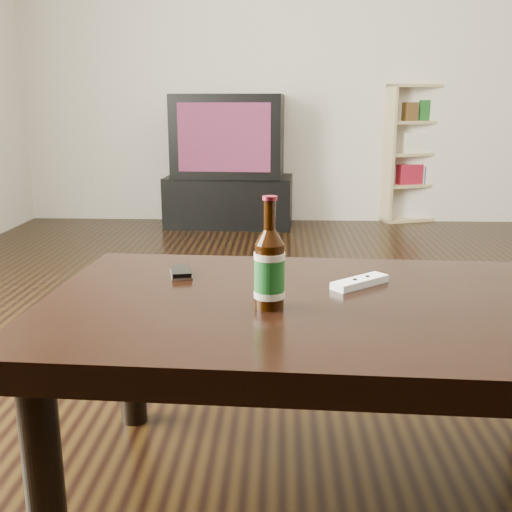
{
  "coord_description": "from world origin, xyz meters",
  "views": [
    {
      "loc": [
        -0.36,
        -2.05,
        0.96
      ],
      "look_at": [
        -0.41,
        -0.77,
        0.63
      ],
      "focal_mm": 42.0,
      "sensor_mm": 36.0,
      "label": 1
    }
  ],
  "objects_px": {
    "tv": "(229,136)",
    "beer_bottle": "(269,269)",
    "phone": "(181,272)",
    "coffee_table": "(333,328)",
    "tv_stand": "(229,201)",
    "bookshelf": "(414,151)",
    "remote": "(360,282)"
  },
  "relations": [
    {
      "from": "tv_stand",
      "to": "bookshelf",
      "type": "height_order",
      "value": "bookshelf"
    },
    {
      "from": "tv_stand",
      "to": "remote",
      "type": "distance_m",
      "value": 3.42
    },
    {
      "from": "beer_bottle",
      "to": "remote",
      "type": "relative_size",
      "value": 1.61
    },
    {
      "from": "coffee_table",
      "to": "phone",
      "type": "height_order",
      "value": "phone"
    },
    {
      "from": "tv_stand",
      "to": "tv",
      "type": "relative_size",
      "value": 1.15
    },
    {
      "from": "bookshelf",
      "to": "coffee_table",
      "type": "distance_m",
      "value": 3.94
    },
    {
      "from": "tv_stand",
      "to": "tv",
      "type": "height_order",
      "value": "tv"
    },
    {
      "from": "bookshelf",
      "to": "tv",
      "type": "bearing_deg",
      "value": 172.46
    },
    {
      "from": "bookshelf",
      "to": "phone",
      "type": "relative_size",
      "value": 9.84
    },
    {
      "from": "tv_stand",
      "to": "coffee_table",
      "type": "distance_m",
      "value": 3.52
    },
    {
      "from": "beer_bottle",
      "to": "tv_stand",
      "type": "bearing_deg",
      "value": 96.35
    },
    {
      "from": "tv",
      "to": "coffee_table",
      "type": "distance_m",
      "value": 3.52
    },
    {
      "from": "bookshelf",
      "to": "phone",
      "type": "distance_m",
      "value": 3.88
    },
    {
      "from": "bookshelf",
      "to": "beer_bottle",
      "type": "relative_size",
      "value": 4.42
    },
    {
      "from": "phone",
      "to": "bookshelf",
      "type": "bearing_deg",
      "value": 56.43
    },
    {
      "from": "remote",
      "to": "tv_stand",
      "type": "bearing_deg",
      "value": 149.98
    },
    {
      "from": "beer_bottle",
      "to": "phone",
      "type": "relative_size",
      "value": 2.23
    },
    {
      "from": "tv",
      "to": "beer_bottle",
      "type": "height_order",
      "value": "tv"
    },
    {
      "from": "tv",
      "to": "beer_bottle",
      "type": "distance_m",
      "value": 3.55
    },
    {
      "from": "tv_stand",
      "to": "bookshelf",
      "type": "bearing_deg",
      "value": 15.53
    },
    {
      "from": "tv_stand",
      "to": "beer_bottle",
      "type": "relative_size",
      "value": 3.96
    },
    {
      "from": "beer_bottle",
      "to": "phone",
      "type": "height_order",
      "value": "beer_bottle"
    },
    {
      "from": "tv",
      "to": "bookshelf",
      "type": "distance_m",
      "value": 1.58
    },
    {
      "from": "bookshelf",
      "to": "remote",
      "type": "xyz_separation_m",
      "value": [
        -0.91,
        -3.69,
        -0.06
      ]
    },
    {
      "from": "remote",
      "to": "phone",
      "type": "bearing_deg",
      "value": -139.49
    },
    {
      "from": "bookshelf",
      "to": "beer_bottle",
      "type": "height_order",
      "value": "bookshelf"
    },
    {
      "from": "tv_stand",
      "to": "coffee_table",
      "type": "xyz_separation_m",
      "value": [
        0.54,
        -3.47,
        0.25
      ]
    },
    {
      "from": "coffee_table",
      "to": "beer_bottle",
      "type": "xyz_separation_m",
      "value": [
        -0.15,
        -0.06,
        0.16
      ]
    },
    {
      "from": "tv_stand",
      "to": "coffee_table",
      "type": "height_order",
      "value": "coffee_table"
    },
    {
      "from": "tv",
      "to": "phone",
      "type": "bearing_deg",
      "value": -84.48
    },
    {
      "from": "bookshelf",
      "to": "remote",
      "type": "distance_m",
      "value": 3.81
    },
    {
      "from": "tv_stand",
      "to": "phone",
      "type": "xyz_separation_m",
      "value": [
        0.15,
        -3.28,
        0.32
      ]
    }
  ]
}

